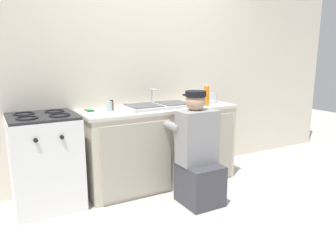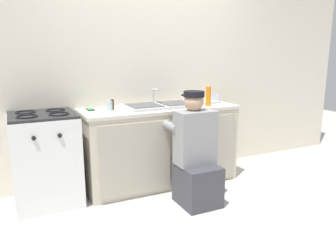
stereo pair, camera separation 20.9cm
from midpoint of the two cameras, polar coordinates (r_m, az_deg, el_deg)
ground_plane at (r=3.60m, az=2.40°, el=-11.25°), size 12.00×12.00×0.00m
back_wall at (r=3.89m, az=-2.03°, el=9.53°), size 6.00×0.10×2.50m
counter_cabinet at (r=3.70m, az=0.33°, el=-3.65°), size 1.70×0.62×0.84m
countertop at (r=3.62m, az=0.27°, el=3.05°), size 1.74×0.62×0.03m
sink_double_basin at (r=3.61m, az=0.26°, el=3.62°), size 0.80×0.44×0.19m
stove_range at (r=3.37m, az=-18.87°, el=-5.44°), size 0.61×0.62×0.91m
plumber_person at (r=3.21m, az=6.77°, el=-5.57°), size 0.42×0.61×1.10m
soap_bottle_orange at (r=3.72m, az=8.64°, el=5.20°), size 0.06×0.06×0.25m
cell_phone at (r=3.50m, az=-11.73°, el=2.86°), size 0.07×0.14×0.01m
dish_rack_tray at (r=3.96m, az=8.14°, el=4.35°), size 0.28×0.22×0.11m
water_glass at (r=3.42m, az=-8.44°, el=3.50°), size 0.06×0.06×0.10m
spice_bottle_pepper at (r=3.49m, az=-8.00°, el=3.71°), size 0.04×0.04×0.10m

